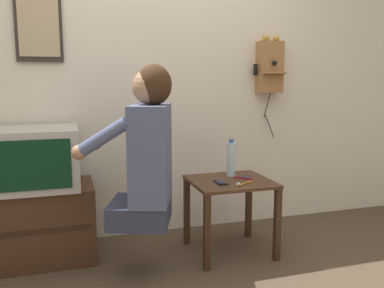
% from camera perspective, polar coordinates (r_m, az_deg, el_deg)
% --- Properties ---
extents(wall_back, '(6.80, 0.05, 2.55)m').
position_cam_1_polar(wall_back, '(3.17, -6.94, 10.04)').
color(wall_back, silver).
rests_on(wall_back, ground_plane).
extents(side_table, '(0.55, 0.50, 0.52)m').
position_cam_1_polar(side_table, '(2.87, 5.38, -7.03)').
color(side_table, '#422819').
rests_on(side_table, ground_plane).
extents(person, '(0.63, 0.55, 0.97)m').
position_cam_1_polar(person, '(2.47, -6.41, -0.92)').
color(person, '#2D3347').
rests_on(person, ground_plane).
extents(tv_stand, '(0.72, 0.47, 0.51)m').
position_cam_1_polar(tv_stand, '(2.98, -20.65, -10.35)').
color(tv_stand, '#422819').
rests_on(tv_stand, ground_plane).
extents(television, '(0.56, 0.51, 0.39)m').
position_cam_1_polar(television, '(2.85, -21.25, -1.83)').
color(television, '#ADA89E').
rests_on(television, tv_stand).
extents(wall_phone_antique, '(0.25, 0.18, 0.84)m').
position_cam_1_polar(wall_phone_antique, '(3.44, 10.84, 10.64)').
color(wall_phone_antique, '#9E6B3D').
extents(framed_picture, '(0.31, 0.03, 0.50)m').
position_cam_1_polar(framed_picture, '(3.10, -20.73, 15.35)').
color(framed_picture, '#2D2823').
extents(cell_phone_held, '(0.06, 0.13, 0.01)m').
position_cam_1_polar(cell_phone_held, '(2.75, 4.06, -5.39)').
color(cell_phone_held, black).
rests_on(cell_phone_held, side_table).
extents(cell_phone_spare, '(0.13, 0.13, 0.01)m').
position_cam_1_polar(cell_phone_spare, '(2.91, 7.23, -4.65)').
color(cell_phone_spare, maroon).
rests_on(cell_phone_spare, side_table).
extents(water_bottle, '(0.06, 0.06, 0.27)m').
position_cam_1_polar(water_bottle, '(2.94, 5.50, -2.08)').
color(water_bottle, silver).
rests_on(water_bottle, side_table).
extents(toothbrush, '(0.14, 0.09, 0.02)m').
position_cam_1_polar(toothbrush, '(2.73, 7.17, -5.55)').
color(toothbrush, orange).
rests_on(toothbrush, side_table).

